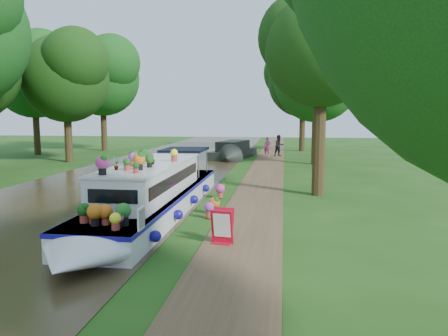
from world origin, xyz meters
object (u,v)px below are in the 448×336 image
pedestrian_pink (267,147)px  pedestrian_dark (279,146)px  second_boat (233,151)px  sandwich_board (222,228)px  plant_boat (152,192)px

pedestrian_pink → pedestrian_dark: (0.96, 0.36, 0.07)m
second_boat → pedestrian_pink: bearing=41.4°
pedestrian_pink → pedestrian_dark: pedestrian_dark is taller
second_boat → sandwich_board: bearing=-70.6°
pedestrian_pink → pedestrian_dark: size_ratio=0.92×
plant_boat → second_boat: size_ratio=1.81×
plant_boat → second_boat: 20.31m
sandwich_board → pedestrian_pink: (0.29, 24.62, 0.38)m
plant_boat → pedestrian_dark: bearing=79.4°
second_boat → sandwich_board: (2.40, -23.20, -0.10)m
sandwich_board → second_boat: bearing=104.5°
plant_boat → pedestrian_pink: 21.96m
second_boat → sandwich_board: size_ratio=7.79×
pedestrian_dark → plant_boat: bearing=-131.2°
second_boat → plant_boat: bearing=-77.9°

